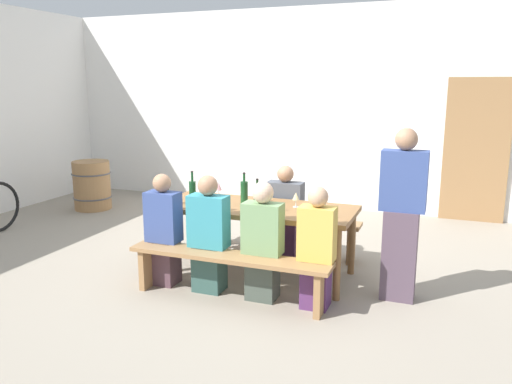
{
  "coord_description": "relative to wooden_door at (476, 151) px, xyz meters",
  "views": [
    {
      "loc": [
        1.87,
        -4.86,
        2.01
      ],
      "look_at": [
        0.0,
        0.0,
        0.9
      ],
      "focal_mm": 35.85,
      "sensor_mm": 36.0,
      "label": 1
    }
  ],
  "objects": [
    {
      "name": "ground_plane",
      "position": [
        -2.21,
        -3.2,
        -1.05
      ],
      "size": [
        24.0,
        24.0,
        0.0
      ],
      "primitive_type": "plane",
      "color": "gray"
    },
    {
      "name": "back_wall",
      "position": [
        -2.21,
        0.14,
        0.55
      ],
      "size": [
        14.0,
        0.2,
        3.2
      ],
      "primitive_type": "cube",
      "color": "white",
      "rests_on": "ground"
    },
    {
      "name": "wooden_door",
      "position": [
        0.0,
        0.0,
        0.0
      ],
      "size": [
        0.9,
        0.06,
        2.1
      ],
      "primitive_type": "cube",
      "color": "#9E7247",
      "rests_on": "ground"
    },
    {
      "name": "tasting_table",
      "position": [
        -2.21,
        -3.2,
        -0.38
      ],
      "size": [
        2.07,
        0.86,
        0.75
      ],
      "color": "olive",
      "rests_on": "ground"
    },
    {
      "name": "bench_near",
      "position": [
        -2.21,
        -3.92,
        -0.7
      ],
      "size": [
        1.97,
        0.3,
        0.45
      ],
      "color": "#9E7247",
      "rests_on": "ground"
    },
    {
      "name": "bench_far",
      "position": [
        -2.21,
        -2.47,
        -0.7
      ],
      "size": [
        1.97,
        0.3,
        0.45
      ],
      "color": "#9E7247",
      "rests_on": "ground"
    },
    {
      "name": "wine_bottle_0",
      "position": [
        -2.08,
        -3.5,
        -0.17
      ],
      "size": [
        0.07,
        0.07,
        0.35
      ],
      "color": "#143319",
      "rests_on": "tasting_table"
    },
    {
      "name": "wine_bottle_1",
      "position": [
        -2.86,
        -3.37,
        -0.17
      ],
      "size": [
        0.07,
        0.07,
        0.36
      ],
      "color": "#194723",
      "rests_on": "tasting_table"
    },
    {
      "name": "wine_bottle_2",
      "position": [
        -3.12,
        -3.49,
        -0.18
      ],
      "size": [
        0.08,
        0.08,
        0.32
      ],
      "color": "#234C2D",
      "rests_on": "tasting_table"
    },
    {
      "name": "wine_bottle_3",
      "position": [
        -2.36,
        -3.14,
        -0.17
      ],
      "size": [
        0.08,
        0.08,
        0.34
      ],
      "color": "#194723",
      "rests_on": "tasting_table"
    },
    {
      "name": "wine_glass_0",
      "position": [
        -1.41,
        -3.47,
        -0.17
      ],
      "size": [
        0.07,
        0.07,
        0.19
      ],
      "color": "silver",
      "rests_on": "tasting_table"
    },
    {
      "name": "wine_glass_1",
      "position": [
        -2.73,
        -3.0,
        -0.17
      ],
      "size": [
        0.07,
        0.07,
        0.18
      ],
      "color": "silver",
      "rests_on": "tasting_table"
    },
    {
      "name": "wine_glass_2",
      "position": [
        -1.8,
        -3.09,
        -0.19
      ],
      "size": [
        0.07,
        0.07,
        0.16
      ],
      "color": "silver",
      "rests_on": "tasting_table"
    },
    {
      "name": "wine_glass_3",
      "position": [
        -2.44,
        -3.5,
        -0.18
      ],
      "size": [
        0.07,
        0.07,
        0.17
      ],
      "color": "silver",
      "rests_on": "tasting_table"
    },
    {
      "name": "seated_guest_near_0",
      "position": [
        -2.98,
        -3.77,
        -0.51
      ],
      "size": [
        0.34,
        0.24,
        1.14
      ],
      "rotation": [
        0.0,
        0.0,
        1.57
      ],
      "color": "#543841",
      "rests_on": "ground"
    },
    {
      "name": "seated_guest_near_1",
      "position": [
        -2.48,
        -3.77,
        -0.5
      ],
      "size": [
        0.38,
        0.24,
        1.16
      ],
      "rotation": [
        0.0,
        0.0,
        1.57
      ],
      "color": "#31524C",
      "rests_on": "ground"
    },
    {
      "name": "seated_guest_near_2",
      "position": [
        -1.92,
        -3.77,
        -0.51
      ],
      "size": [
        0.37,
        0.24,
        1.13
      ],
      "rotation": [
        0.0,
        0.0,
        1.57
      ],
      "color": "#434D44",
      "rests_on": "ground"
    },
    {
      "name": "seated_guest_near_3",
      "position": [
        -1.4,
        -3.77,
        -0.51
      ],
      "size": [
        0.33,
        0.24,
        1.12
      ],
      "rotation": [
        0.0,
        0.0,
        1.57
      ],
      "color": "#532D5F",
      "rests_on": "ground"
    },
    {
      "name": "seated_guest_far_0",
      "position": [
        -2.07,
        -2.62,
        -0.54
      ],
      "size": [
        0.41,
        0.24,
        1.1
      ],
      "rotation": [
        0.0,
        0.0,
        -1.57
      ],
      "color": "#4A284C",
      "rests_on": "ground"
    },
    {
      "name": "standing_host",
      "position": [
        -0.72,
        -3.3,
        -0.27
      ],
      "size": [
        0.41,
        0.24,
        1.62
      ],
      "rotation": [
        0.0,
        0.0,
        3.14
      ],
      "color": "#564454",
      "rests_on": "ground"
    },
    {
      "name": "wine_barrel",
      "position": [
        -5.75,
        -1.42,
        -0.66
      ],
      "size": [
        0.62,
        0.62,
        0.79
      ],
      "color": "#9E7247",
      "rests_on": "ground"
    }
  ]
}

